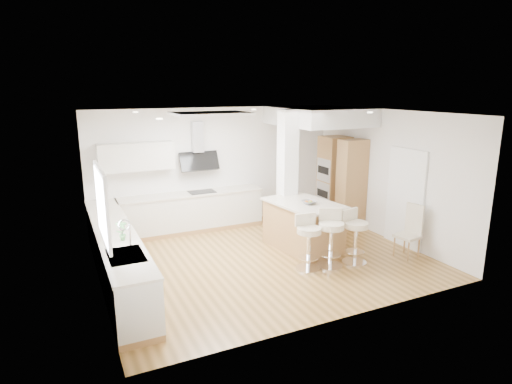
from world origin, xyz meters
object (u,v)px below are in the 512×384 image
bar_stool_a (308,239)px  dining_chair (411,229)px  peninsula (303,225)px  bar_stool_c (355,234)px  bar_stool_b (331,235)px

bar_stool_a → dining_chair: dining_chair is taller
bar_stool_a → dining_chair: (2.15, -0.32, -0.01)m
peninsula → bar_stool_c: bearing=-75.1°
peninsula → dining_chair: size_ratio=1.66×
peninsula → bar_stool_a: 1.08m
bar_stool_b → dining_chair: (1.71, -0.25, -0.05)m
peninsula → dining_chair: 2.10m
peninsula → dining_chair: bearing=-45.5°
bar_stool_c → dining_chair: (1.21, -0.19, -0.02)m
peninsula → bar_stool_b: (-0.04, -1.04, 0.11)m
bar_stool_c → dining_chair: 1.22m
dining_chair → peninsula: bearing=132.6°
bar_stool_a → bar_stool_c: bearing=-2.0°
peninsula → bar_stool_b: 1.04m
peninsula → bar_stool_a: (-0.48, -0.96, 0.08)m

